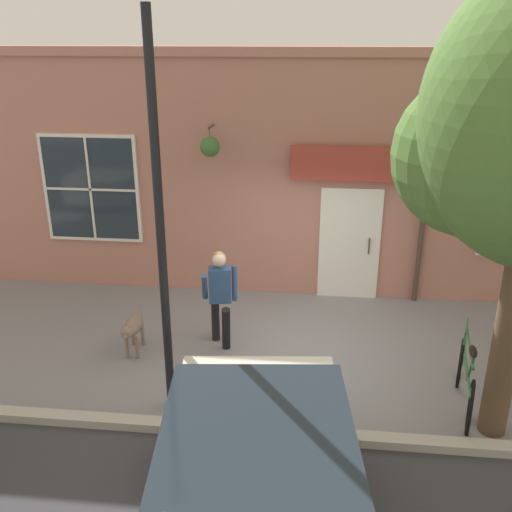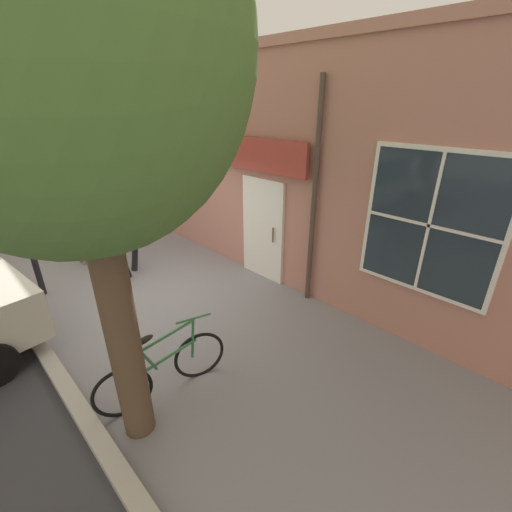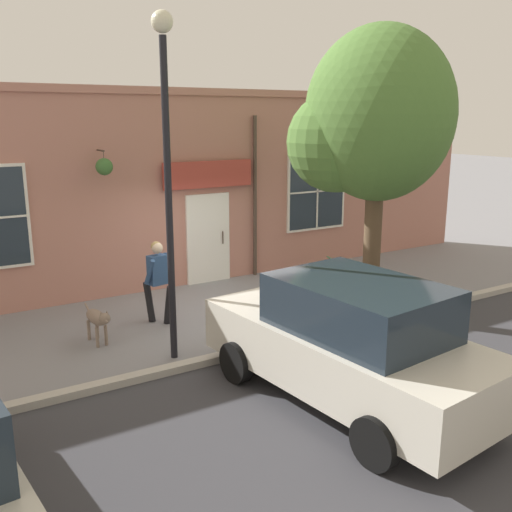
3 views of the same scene
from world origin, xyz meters
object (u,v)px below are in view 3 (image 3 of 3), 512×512
dog_on_leash (98,319)px  leaning_bicycle (344,292)px  pedestrian_walking (158,275)px  street_lamp (167,144)px  parked_car_mid_block (349,341)px  street_tree_by_curb (369,122)px

dog_on_leash → leaning_bicycle: 4.84m
pedestrian_walking → street_lamp: (1.63, -0.41, 2.48)m
pedestrian_walking → street_lamp: size_ratio=0.30×
parked_car_mid_block → street_lamp: (-2.61, -1.44, 2.54)m
street_tree_by_curb → parked_car_mid_block: 4.65m
pedestrian_walking → dog_on_leash: pedestrian_walking is taller
street_tree_by_curb → parked_car_mid_block: bearing=-44.4°
leaning_bicycle → street_lamp: bearing=-84.1°
dog_on_leash → parked_car_mid_block: size_ratio=0.24×
street_tree_by_curb → leaning_bicycle: size_ratio=3.16×
pedestrian_walking → dog_on_leash: bearing=-71.6°
pedestrian_walking → parked_car_mid_block: parked_car_mid_block is taller
parked_car_mid_block → street_lamp: street_lamp is taller
pedestrian_walking → parked_car_mid_block: 4.36m
pedestrian_walking → street_tree_by_curb: 4.84m
parked_car_mid_block → street_lamp: size_ratio=0.84×
parked_car_mid_block → pedestrian_walking: bearing=-166.4°
pedestrian_walking → leaning_bicycle: 3.73m
parked_car_mid_block → street_tree_by_curb: bearing=135.6°
parked_car_mid_block → leaning_bicycle: bearing=140.9°
leaning_bicycle → street_lamp: street_lamp is taller
pedestrian_walking → dog_on_leash: (0.43, -1.29, -0.48)m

